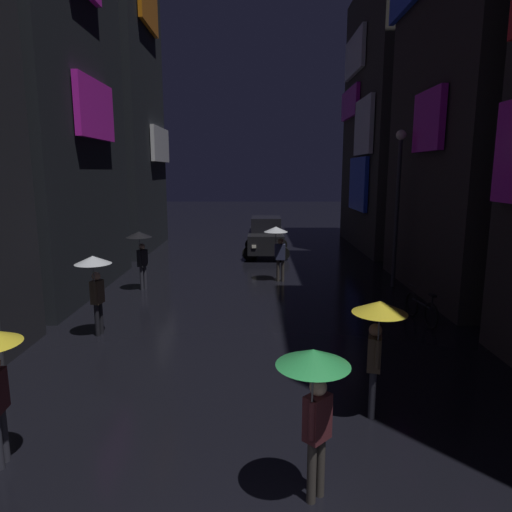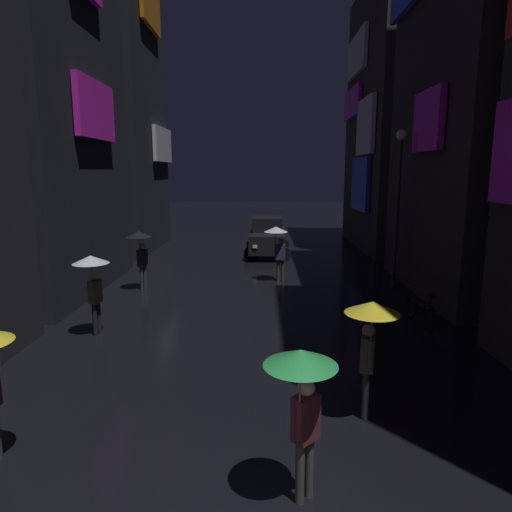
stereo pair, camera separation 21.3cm
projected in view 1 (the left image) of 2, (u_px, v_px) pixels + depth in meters
name	position (u px, v px, depth m)	size (l,w,h in m)	color
building_left_far	(105.00, 19.00, 22.69)	(4.25, 7.09, 23.23)	black
building_right_mid	(486.00, 62.00, 14.79)	(4.25, 7.55, 15.30)	#2D2826
building_right_far	(395.00, 120.00, 24.43)	(4.25, 8.80, 13.78)	#33302D
pedestrian_midstreet_centre_green	(314.00, 383.00, 5.52)	(0.90, 0.90, 2.12)	#38332D
pedestrian_foreground_left_clear	(93.00, 273.00, 11.41)	(0.90, 0.90, 2.12)	black
pedestrian_midstreet_left_yellow	(377.00, 326.00, 7.52)	(0.90, 0.90, 2.12)	#2D2D38
pedestrian_near_crossing_black	(139.00, 244.00, 15.91)	(0.90, 0.90, 2.12)	#2D2D38
pedestrian_foreground_right_clear	(276.00, 238.00, 17.25)	(0.90, 0.90, 2.12)	#38332D
bicycle_parked_at_storefront	(420.00, 309.00, 12.76)	(0.31, 1.81, 0.96)	black
car_distant	(265.00, 237.00, 22.87)	(2.32, 4.19, 1.92)	black
streetlamp_right_far	(397.00, 191.00, 16.13)	(0.36, 0.36, 5.59)	#2D2D33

